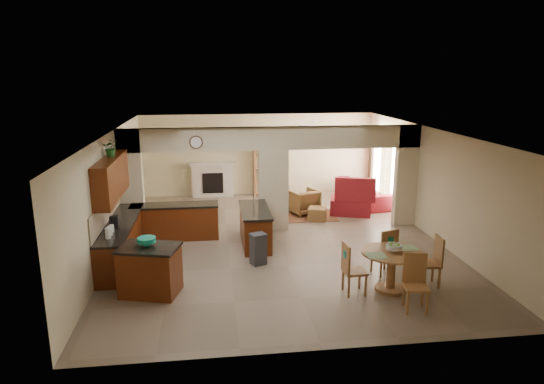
{
  "coord_description": "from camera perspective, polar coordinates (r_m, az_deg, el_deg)",
  "views": [
    {
      "loc": [
        -1.63,
        -11.54,
        4.18
      ],
      "look_at": [
        -0.12,
        0.3,
        1.22
      ],
      "focal_mm": 32.0,
      "sensor_mm": 36.0,
      "label": 1
    }
  ],
  "objects": [
    {
      "name": "chair_south",
      "position": [
        9.22,
        16.51,
        -9.86
      ],
      "size": [
        0.49,
        0.49,
        1.02
      ],
      "rotation": [
        0.0,
        0.0,
        -0.17
      ],
      "color": "#986434",
      "rests_on": "floor"
    },
    {
      "name": "ceiling_fan",
      "position": [
        14.96,
        4.91,
        7.65
      ],
      "size": [
        1.0,
        1.0,
        0.1
      ],
      "primitive_type": "cylinder",
      "color": "white",
      "rests_on": "ceiling"
    },
    {
      "name": "partition_center_pier",
      "position": [
        13.01,
        0.15,
        0.22
      ],
      "size": [
        0.8,
        0.25,
        2.2
      ],
      "primitive_type": "cube",
      "color": "beige",
      "rests_on": "floor"
    },
    {
      "name": "chair_north",
      "position": [
        10.5,
        13.28,
        -6.68
      ],
      "size": [
        0.52,
        0.52,
        1.02
      ],
      "rotation": [
        0.0,
        0.0,
        3.42
      ],
      "color": "#986434",
      "rests_on": "floor"
    },
    {
      "name": "wall_clock",
      "position": [
        12.51,
        -8.93,
        5.8
      ],
      "size": [
        0.34,
        0.03,
        0.34
      ],
      "primitive_type": "cylinder",
      "rotation": [
        1.57,
        0.0,
        0.0
      ],
      "color": "#492B18",
      "rests_on": "partition_header"
    },
    {
      "name": "chaise",
      "position": [
        14.92,
        9.23,
        -1.59
      ],
      "size": [
        1.42,
        1.28,
        0.47
      ],
      "primitive_type": "cube",
      "rotation": [
        0.0,
        0.0,
        -0.3
      ],
      "color": "maroon",
      "rests_on": "floor"
    },
    {
      "name": "trash_can",
      "position": [
        10.86,
        -1.63,
        -6.86
      ],
      "size": [
        0.39,
        0.36,
        0.66
      ],
      "primitive_type": "cube",
      "rotation": [
        0.0,
        0.0,
        0.39
      ],
      "color": "#323235",
      "rests_on": "floor"
    },
    {
      "name": "drape_b_right",
      "position": [
        17.33,
        11.6,
        3.73
      ],
      "size": [
        0.1,
        0.28,
        2.3
      ],
      "primitive_type": "cube",
      "color": "#391B17",
      "rests_on": "wall_right"
    },
    {
      "name": "fireplace",
      "position": [
        16.75,
        -6.99,
        1.53
      ],
      "size": [
        1.6,
        0.35,
        1.2
      ],
      "color": "beige",
      "rests_on": "floor"
    },
    {
      "name": "chair_west",
      "position": [
        9.52,
        9.24,
        -8.68
      ],
      "size": [
        0.45,
        0.44,
        1.02
      ],
      "rotation": [
        0.0,
        0.0,
        1.63
      ],
      "color": "#986434",
      "rests_on": "floor"
    },
    {
      "name": "drape_a_right",
      "position": [
        15.76,
        13.57,
        2.62
      ],
      "size": [
        0.1,
        0.28,
        2.3
      ],
      "primitive_type": "cube",
      "color": "#391B17",
      "rests_on": "wall_right"
    },
    {
      "name": "window_a",
      "position": [
        15.22,
        14.5,
        2.18
      ],
      "size": [
        0.02,
        0.9,
        1.9
      ],
      "primitive_type": "cube",
      "color": "white",
      "rests_on": "wall_right"
    },
    {
      "name": "wall_left",
      "position": [
        12.1,
        -18.34,
        -0.09
      ],
      "size": [
        0.0,
        10.0,
        10.0
      ],
      "primitive_type": "plane",
      "rotation": [
        1.57,
        0.0,
        1.57
      ],
      "color": "beige",
      "rests_on": "floor"
    },
    {
      "name": "peninsula",
      "position": [
        12.06,
        -2.0,
        -4.08
      ],
      "size": [
        0.7,
        1.85,
        0.91
      ],
      "color": "#461808",
      "rests_on": "floor"
    },
    {
      "name": "fruit_bowl",
      "position": [
        9.7,
        14.16,
        -6.37
      ],
      "size": [
        0.31,
        0.31,
        0.17
      ],
      "primitive_type": "cylinder",
      "color": "#66A423",
      "rests_on": "dining_table"
    },
    {
      "name": "kitchen_counter",
      "position": [
        12.0,
        -14.74,
        -4.61
      ],
      "size": [
        2.52,
        3.29,
        1.48
      ],
      "color": "#461808",
      "rests_on": "floor"
    },
    {
      "name": "plant",
      "position": [
        11.3,
        -18.42,
        4.97
      ],
      "size": [
        0.4,
        0.37,
        0.39
      ],
      "primitive_type": "imported",
      "rotation": [
        0.0,
        0.0,
        0.22
      ],
      "color": "#165319",
      "rests_on": "upper_cabinets"
    },
    {
      "name": "floor",
      "position": [
        12.38,
        0.75,
        -5.82
      ],
      "size": [
        10.0,
        10.0,
        0.0
      ],
      "primitive_type": "plane",
      "color": "#786553",
      "rests_on": "ground"
    },
    {
      "name": "window_b",
      "position": [
        16.78,
        12.38,
        3.37
      ],
      "size": [
        0.02,
        0.9,
        1.9
      ],
      "primitive_type": "cube",
      "color": "white",
      "rests_on": "wall_right"
    },
    {
      "name": "wall_right",
      "position": [
        13.14,
        18.32,
        0.98
      ],
      "size": [
        0.0,
        10.0,
        10.0
      ],
      "primitive_type": "plane",
      "rotation": [
        1.57,
        0.0,
        -1.57
      ],
      "color": "beige",
      "rests_on": "floor"
    },
    {
      "name": "dining_table",
      "position": [
        9.82,
        13.87,
        -8.35
      ],
      "size": [
        1.18,
        1.18,
        0.81
      ],
      "color": "#986434",
      "rests_on": "floor"
    },
    {
      "name": "drape_b_left",
      "position": [
        16.21,
        12.95,
        2.97
      ],
      "size": [
        0.1,
        0.28,
        2.3
      ],
      "primitive_type": "cube",
      "color": "#391B17",
      "rests_on": "wall_right"
    },
    {
      "name": "kitchen_island",
      "position": [
        9.72,
        -14.15,
        -8.9
      ],
      "size": [
        1.28,
        1.05,
        0.96
      ],
      "rotation": [
        0.0,
        0.0,
        -0.26
      ],
      "color": "#461808",
      "rests_on": "floor"
    },
    {
      "name": "partition_header",
      "position": [
        12.75,
        0.15,
        6.35
      ],
      "size": [
        8.0,
        0.25,
        0.6
      ],
      "primitive_type": "cube",
      "color": "beige",
      "rests_on": "partition_center_pier"
    },
    {
      "name": "shelving_unit",
      "position": [
        16.8,
        -0.35,
        2.66
      ],
      "size": [
        1.0,
        0.32,
        1.8
      ],
      "primitive_type": "cube",
      "color": "#986434",
      "rests_on": "floor"
    },
    {
      "name": "armchair",
      "position": [
        14.69,
        3.71,
        -1.13
      ],
      "size": [
        1.03,
        1.04,
        0.74
      ],
      "primitive_type": "imported",
      "rotation": [
        0.0,
        0.0,
        3.5
      ],
      "color": "maroon",
      "rests_on": "floor"
    },
    {
      "name": "upper_cabinets",
      "position": [
        11.19,
        -18.39,
        1.54
      ],
      "size": [
        0.35,
        2.4,
        0.9
      ],
      "primitive_type": "cube",
      "color": "#461808",
      "rests_on": "wall_left"
    },
    {
      "name": "chair_east",
      "position": [
        10.28,
        18.42,
        -7.5
      ],
      "size": [
        0.45,
        0.45,
        1.02
      ],
      "rotation": [
        0.0,
        0.0,
        4.65
      ],
      "color": "#986434",
      "rests_on": "floor"
    },
    {
      "name": "glazed_door",
      "position": [
        16.03,
        13.36,
        2.28
      ],
      "size": [
        0.02,
        0.7,
        2.1
      ],
      "primitive_type": "cube",
      "color": "white",
      "rests_on": "wall_right"
    },
    {
      "name": "wall_front",
      "position": [
        7.29,
        6.31,
        -8.61
      ],
      "size": [
        8.0,
        0.0,
        8.0
      ],
      "primitive_type": "plane",
      "rotation": [
        -1.57,
        0.0,
        0.0
      ],
      "color": "beige",
      "rests_on": "floor"
    },
    {
      "name": "partition_right_pier",
      "position": [
        13.9,
        15.46,
        1.87
      ],
      "size": [
        0.6,
        0.25,
        2.8
      ],
      "primitive_type": "cube",
      "color": "beige",
      "rests_on": "floor"
    },
    {
      "name": "drape_a_left",
      "position": [
        14.66,
        15.2,
        1.7
      ],
      "size": [
        0.1,
        0.28,
        2.3
      ],
      "primitive_type": "cube",
      "color": "#391B17",
      "rests_on": "wall_right"
    },
    {
      "name": "ceiling",
      "position": [
        11.73,
        0.79,
        7.16
      ],
      "size": [
        10.0,
        10.0,
        0.0
      ],
      "primitive_type": "plane",
      "rotation": [
        3.14,
        0.0,
        0.0
      ],
      "color": "white",
      "rests_on": "wall_back"
    },
    {
      "name": "ottoman",
      "position": [
        14.14,
        5.33,
        -2.56
      ],
      "size": [
        0.63,
        0.63,
        0.36
      ],
      "primitive_type": "cube",
      "rotation": [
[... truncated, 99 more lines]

